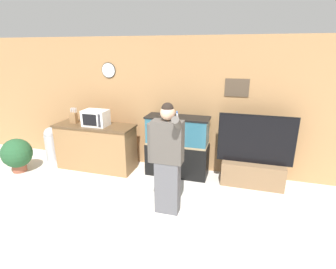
{
  "coord_description": "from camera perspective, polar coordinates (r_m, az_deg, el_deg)",
  "views": [
    {
      "loc": [
        1.35,
        -1.81,
        2.37
      ],
      "look_at": [
        0.21,
        2.03,
        1.05
      ],
      "focal_mm": 28.0,
      "sensor_mm": 36.0,
      "label": 1
    }
  ],
  "objects": [
    {
      "name": "wall_back_paneled",
      "position": [
        5.22,
        1.1,
        6.38
      ],
      "size": [
        10.0,
        0.08,
        2.6
      ],
      "color": "#A87A4C",
      "rests_on": "ground_plane"
    },
    {
      "name": "counter_island",
      "position": [
        5.55,
        -15.37,
        -2.55
      ],
      "size": [
        1.61,
        0.59,
        0.93
      ],
      "color": "olive",
      "rests_on": "ground_plane"
    },
    {
      "name": "microwave",
      "position": [
        5.3,
        -15.46,
        3.49
      ],
      "size": [
        0.48,
        0.33,
        0.31
      ],
      "color": "white",
      "rests_on": "counter_island"
    },
    {
      "name": "knife_block",
      "position": [
        5.66,
        -19.87,
        3.52
      ],
      "size": [
        0.14,
        0.1,
        0.32
      ],
      "color": "olive",
      "rests_on": "counter_island"
    },
    {
      "name": "aquarium_on_stand",
      "position": [
        5.03,
        2.04,
        -2.57
      ],
      "size": [
        1.19,
        0.45,
        1.17
      ],
      "color": "black",
      "rests_on": "ground_plane"
    },
    {
      "name": "tv_on_stand",
      "position": [
        4.96,
        18.04,
        -6.42
      ],
      "size": [
        1.31,
        0.4,
        1.3
      ],
      "color": "brown",
      "rests_on": "ground_plane"
    },
    {
      "name": "person_standing",
      "position": [
        3.77,
        -0.24,
        -5.15
      ],
      "size": [
        0.53,
        0.4,
        1.68
      ],
      "color": "#515156",
      "rests_on": "ground_plane"
    },
    {
      "name": "potted_plant",
      "position": [
        6.03,
        -30.03,
        -3.67
      ],
      "size": [
        0.58,
        0.58,
        0.68
      ],
      "color": "brown",
      "rests_on": "ground_plane"
    },
    {
      "name": "trash_bin",
      "position": [
        6.21,
        -23.93,
        -1.93
      ],
      "size": [
        0.29,
        0.29,
        0.77
      ],
      "color": "#B7B7BC",
      "rests_on": "ground_plane"
    }
  ]
}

